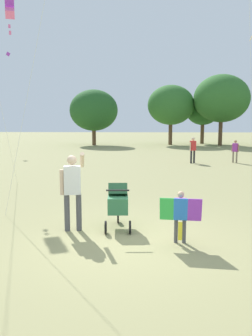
{
  "coord_description": "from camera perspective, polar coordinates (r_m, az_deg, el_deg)",
  "views": [
    {
      "loc": [
        0.22,
        -6.59,
        2.42
      ],
      "look_at": [
        -0.14,
        1.41,
        1.3
      ],
      "focal_mm": 37.26,
      "sensor_mm": 36.0,
      "label": 1
    }
  ],
  "objects": [
    {
      "name": "stroller",
      "position": [
        7.78,
        -1.33,
        -5.5
      ],
      "size": [
        0.58,
        1.1,
        1.03
      ],
      "color": "black",
      "rests_on": "ground"
    },
    {
      "name": "kite_green_novelty",
      "position": [
        14.2,
        -18.52,
        23.54
      ],
      "size": [
        0.73,
        4.12,
        6.76
      ],
      "color": "purple",
      "rests_on": "ground"
    },
    {
      "name": "ground_plane",
      "position": [
        7.02,
        0.65,
        -12.2
      ],
      "size": [
        120.0,
        120.0,
        0.0
      ],
      "primitive_type": "plane",
      "color": "#938E5B"
    },
    {
      "name": "distant_kites_cluster",
      "position": [
        32.15,
        6.63,
        21.87
      ],
      "size": [
        24.22,
        7.17,
        5.35
      ],
      "color": "blue"
    },
    {
      "name": "person_adult_flyer",
      "position": [
        7.62,
        -8.76,
        -2.87
      ],
      "size": [
        0.55,
        0.57,
        1.74
      ],
      "color": "#4C4C51",
      "rests_on": "ground"
    },
    {
      "name": "child_with_butterfly_kite",
      "position": [
        6.9,
        8.9,
        -7.14
      ],
      "size": [
        0.81,
        0.38,
        1.04
      ],
      "color": "#4C4C51",
      "rests_on": "ground"
    },
    {
      "name": "person_couple_left",
      "position": [
        20.47,
        17.43,
        2.92
      ],
      "size": [
        0.36,
        0.29,
        1.28
      ],
      "color": "#7F705B",
      "rests_on": "ground"
    },
    {
      "name": "person_kid_running",
      "position": [
        19.69,
        10.88,
        3.25
      ],
      "size": [
        0.4,
        0.34,
        1.45
      ],
      "color": "#232328",
      "rests_on": "ground"
    },
    {
      "name": "treeline_distant",
      "position": [
        33.6,
        2.69,
        10.07
      ],
      "size": [
        37.72,
        6.35,
        6.51
      ],
      "color": "brown",
      "rests_on": "ground"
    }
  ]
}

